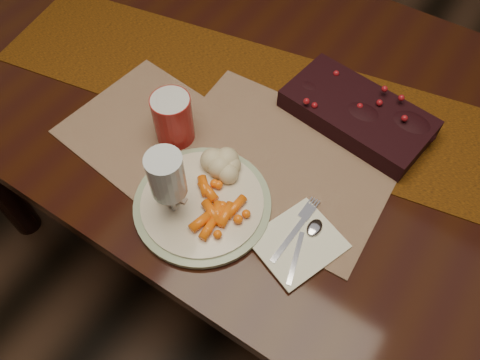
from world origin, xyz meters
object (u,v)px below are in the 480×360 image
Objects in this scene: centerpiece at (358,111)px; placemat_main at (279,160)px; dining_table at (281,195)px; baby_carrots at (212,211)px; dinner_plate at (202,203)px; mashed_potatoes at (220,165)px; wine_glass at (170,189)px; red_cup at (173,119)px; turkey_shreds at (170,191)px; napkin at (298,243)px.

centerpiece is 0.68× the size of placemat_main.
baby_carrots reaches higher than dining_table.
mashed_potatoes is at bearing 97.86° from dinner_plate.
wine_glass reaches higher than baby_carrots.
red_cup is at bearing -129.78° from dining_table.
turkey_shreds is (-0.09, -0.34, 0.40)m from dining_table.
baby_carrots is at bearing -102.83° from placemat_main.
wine_glass is (-0.03, -0.04, 0.08)m from dinner_plate.
dinner_plate is 0.04m from baby_carrots.
dinner_plate is 0.19m from red_cup.
turkey_shreds is at bearing -176.04° from baby_carrots.
dining_table is 0.60m from wine_glass.
mashed_potatoes is (-0.08, -0.10, 0.04)m from placemat_main.
wine_glass reaches higher than placemat_main.
dinner_plate is (-0.07, -0.18, 0.01)m from placemat_main.
mashed_potatoes is (-0.04, 0.09, 0.01)m from baby_carrots.
dinner_plate is 3.84× the size of turkey_shreds.
napkin is at bearing 10.82° from turkey_shreds.
napkin is (0.17, 0.04, -0.02)m from baby_carrots.
placemat_main is at bearing -114.90° from centerpiece.
dining_table is 6.59× the size of dinner_plate.
wine_glass is (-0.07, -0.03, 0.06)m from baby_carrots.
red_cup is at bearing 143.79° from dinner_plate.
centerpiece is at bearing 62.97° from placemat_main.
centerpiece is 0.45m from turkey_shreds.
dining_table is 15.41× the size of baby_carrots.
mashed_potatoes reaches higher than dining_table.
wine_glass is (-0.06, -0.37, 0.47)m from dining_table.
red_cup reaches higher than baby_carrots.
centerpiece is at bearing 59.79° from mashed_potatoes.
dinner_plate reaches higher than napkin.
napkin is at bearing -12.68° from mashed_potatoes.
napkin is (0.21, -0.05, -0.04)m from mashed_potatoes.
placemat_main is 0.19m from dinner_plate.
dinner_plate is at bearing -94.26° from dining_table.
mashed_potatoes is (-0.03, -0.24, 0.42)m from dining_table.
mashed_potatoes reaches higher than baby_carrots.
placemat_main is at bearing -72.38° from dining_table.
baby_carrots is 0.63× the size of wine_glass.
turkey_shreds is (-0.22, -0.39, -0.01)m from centerpiece.
wine_glass reaches higher than turkey_shreds.
napkin is at bearing -82.76° from centerpiece.
napkin is at bearing 14.71° from baby_carrots.
turkey_shreds is at bearing 139.49° from wine_glass.
placemat_main is 0.13m from mashed_potatoes.
red_cup is (-0.35, 0.08, 0.05)m from napkin.
napkin is at bearing -50.70° from placemat_main.
placemat_main is 0.24m from red_cup.
mashed_potatoes is 0.56× the size of napkin.
placemat_main is 4.10× the size of red_cup.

